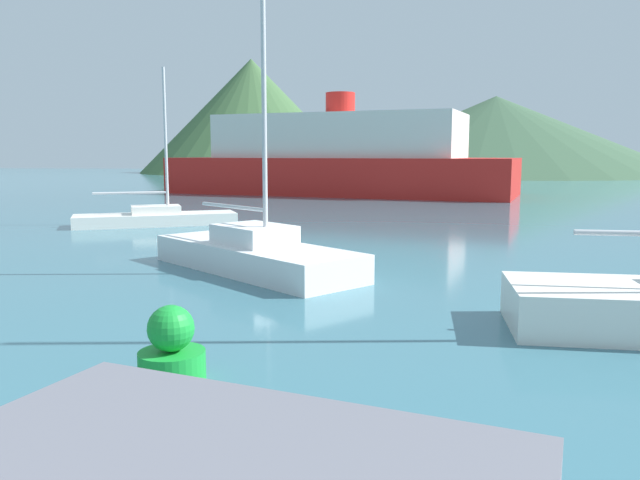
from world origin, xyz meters
TOP-DOWN VIEW (x-y plane):
  - sailboat_inner at (-1.42, 16.54)m, footprint 6.34×5.72m
  - sailboat_outer at (-8.23, 25.98)m, footprint 6.73×4.65m
  - ferry_distant at (-3.15, 47.78)m, footprint 26.66×14.02m
  - buoy_marker at (-0.48, 8.77)m, footprint 0.89×0.89m
  - hill_west at (-23.76, 98.93)m, footprint 35.07×35.07m
  - hill_central at (14.05, 100.95)m, footprint 54.96×54.96m

SIDE VIEW (x-z plane):
  - sailboat_outer at x=-8.23m, z-range -2.93..3.61m
  - buoy_marker at x=-0.48m, z-range -0.09..0.93m
  - sailboat_inner at x=-1.42m, z-range -4.60..5.58m
  - ferry_distant at x=-3.15m, z-range -1.15..6.30m
  - hill_central at x=14.05m, z-range 0.00..11.68m
  - hill_west at x=-23.76m, z-range 0.00..17.77m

